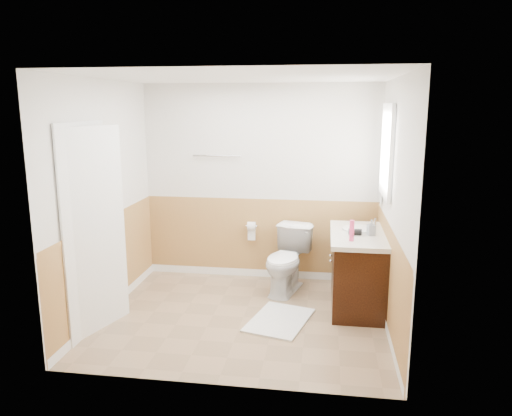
% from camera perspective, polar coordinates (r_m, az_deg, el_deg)
% --- Properties ---
extents(floor, '(3.00, 3.00, 0.00)m').
position_cam_1_polar(floor, '(5.34, -1.48, -12.69)').
color(floor, '#8C7051').
rests_on(floor, ground).
extents(ceiling, '(3.00, 3.00, 0.00)m').
position_cam_1_polar(ceiling, '(4.86, -1.65, 15.17)').
color(ceiling, white).
rests_on(ceiling, floor).
extents(wall_back, '(3.00, 0.00, 3.00)m').
position_cam_1_polar(wall_back, '(6.22, 0.47, 2.91)').
color(wall_back, silver).
rests_on(wall_back, floor).
extents(wall_front, '(3.00, 0.00, 3.00)m').
position_cam_1_polar(wall_front, '(3.71, -4.97, -3.35)').
color(wall_front, silver).
rests_on(wall_front, floor).
extents(wall_left, '(0.00, 3.00, 3.00)m').
position_cam_1_polar(wall_left, '(5.41, -17.42, 1.00)').
color(wall_left, silver).
rests_on(wall_left, floor).
extents(wall_right, '(0.00, 3.00, 3.00)m').
position_cam_1_polar(wall_right, '(4.93, 15.89, 0.06)').
color(wall_right, silver).
rests_on(wall_right, floor).
extents(wainscot_back, '(3.00, 0.00, 3.00)m').
position_cam_1_polar(wainscot_back, '(6.37, 0.45, -3.78)').
color(wainscot_back, '#B18547').
rests_on(wainscot_back, floor).
extents(wainscot_front, '(3.00, 0.00, 3.00)m').
position_cam_1_polar(wainscot_front, '(3.99, -4.73, -13.76)').
color(wainscot_front, '#B18547').
rests_on(wainscot_front, floor).
extents(wainscot_left, '(0.00, 2.60, 2.60)m').
position_cam_1_polar(wainscot_left, '(5.59, -16.83, -6.57)').
color(wainscot_left, '#B18547').
rests_on(wainscot_left, floor).
extents(wainscot_right, '(0.00, 2.60, 2.60)m').
position_cam_1_polar(wainscot_right, '(5.13, 15.28, -8.16)').
color(wainscot_right, '#B18547').
rests_on(wainscot_right, floor).
extents(toilet, '(0.63, 0.86, 0.79)m').
position_cam_1_polar(toilet, '(5.91, 3.61, -6.12)').
color(toilet, white).
rests_on(toilet, floor).
extents(bath_mat, '(0.74, 0.91, 0.02)m').
position_cam_1_polar(bath_mat, '(5.26, 2.77, -13.01)').
color(bath_mat, white).
rests_on(bath_mat, floor).
extents(vanity_cabinet, '(0.55, 1.10, 0.80)m').
position_cam_1_polar(vanity_cabinet, '(5.59, 11.81, -7.37)').
color(vanity_cabinet, black).
rests_on(vanity_cabinet, floor).
extents(vanity_knob_left, '(0.03, 0.03, 0.03)m').
position_cam_1_polar(vanity_knob_left, '(5.44, 8.77, -6.15)').
color(vanity_knob_left, silver).
rests_on(vanity_knob_left, vanity_cabinet).
extents(vanity_knob_right, '(0.03, 0.03, 0.03)m').
position_cam_1_polar(vanity_knob_right, '(5.63, 8.76, -5.52)').
color(vanity_knob_right, silver).
rests_on(vanity_knob_right, vanity_cabinet).
extents(countertop, '(0.60, 1.15, 0.05)m').
position_cam_1_polar(countertop, '(5.47, 11.90, -3.16)').
color(countertop, beige).
rests_on(countertop, vanity_cabinet).
extents(sink_basin, '(0.36, 0.36, 0.02)m').
position_cam_1_polar(sink_basin, '(5.61, 11.92, -2.42)').
color(sink_basin, white).
rests_on(sink_basin, countertop).
extents(faucet, '(0.02, 0.02, 0.14)m').
position_cam_1_polar(faucet, '(5.61, 13.78, -1.88)').
color(faucet, '#BBBCC2').
rests_on(faucet, countertop).
extents(lotion_bottle, '(0.05, 0.05, 0.22)m').
position_cam_1_polar(lotion_bottle, '(5.12, 11.17, -2.62)').
color(lotion_bottle, '#EF3E79').
rests_on(lotion_bottle, countertop).
extents(soap_dispenser, '(0.10, 0.10, 0.17)m').
position_cam_1_polar(soap_dispenser, '(5.39, 13.37, -2.25)').
color(soap_dispenser, gray).
rests_on(soap_dispenser, countertop).
extents(hair_dryer_body, '(0.14, 0.07, 0.07)m').
position_cam_1_polar(hair_dryer_body, '(5.37, 11.55, -2.76)').
color(hair_dryer_body, black).
rests_on(hair_dryer_body, countertop).
extents(hair_dryer_handle, '(0.03, 0.03, 0.07)m').
position_cam_1_polar(hair_dryer_handle, '(5.38, 11.22, -3.07)').
color(hair_dryer_handle, black).
rests_on(hair_dryer_handle, countertop).
extents(mirror_panel, '(0.02, 0.35, 0.90)m').
position_cam_1_polar(mirror_panel, '(5.96, 14.47, 5.05)').
color(mirror_panel, silver).
rests_on(mirror_panel, wall_right).
extents(window_frame, '(0.04, 0.80, 1.00)m').
position_cam_1_polar(window_frame, '(5.43, 15.08, 6.51)').
color(window_frame, white).
rests_on(window_frame, wall_right).
extents(window_glass, '(0.01, 0.70, 0.90)m').
position_cam_1_polar(window_glass, '(5.43, 15.25, 6.50)').
color(window_glass, white).
rests_on(window_glass, wall_right).
extents(door, '(0.29, 0.78, 2.04)m').
position_cam_1_polar(door, '(5.02, -18.42, -2.58)').
color(door, white).
rests_on(door, wall_left).
extents(door_frame, '(0.02, 0.92, 2.10)m').
position_cam_1_polar(door_frame, '(5.05, -19.20, -2.43)').
color(door_frame, white).
rests_on(door_frame, wall_left).
extents(door_knob, '(0.06, 0.06, 0.06)m').
position_cam_1_polar(door_knob, '(5.30, -16.21, -2.47)').
color(door_knob, silver).
rests_on(door_knob, door).
extents(towel_bar, '(0.62, 0.02, 0.02)m').
position_cam_1_polar(towel_bar, '(6.22, -4.64, 6.13)').
color(towel_bar, silver).
rests_on(towel_bar, wall_back).
extents(tp_holder_bar, '(0.14, 0.02, 0.02)m').
position_cam_1_polar(tp_holder_bar, '(6.27, -0.53, -2.13)').
color(tp_holder_bar, silver).
rests_on(tp_holder_bar, wall_back).
extents(tp_roll, '(0.10, 0.11, 0.11)m').
position_cam_1_polar(tp_roll, '(6.27, -0.53, -2.13)').
color(tp_roll, white).
rests_on(tp_roll, tp_holder_bar).
extents(tp_sheet, '(0.10, 0.01, 0.16)m').
position_cam_1_polar(tp_sheet, '(6.30, -0.53, -3.10)').
color(tp_sheet, white).
rests_on(tp_sheet, tp_roll).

